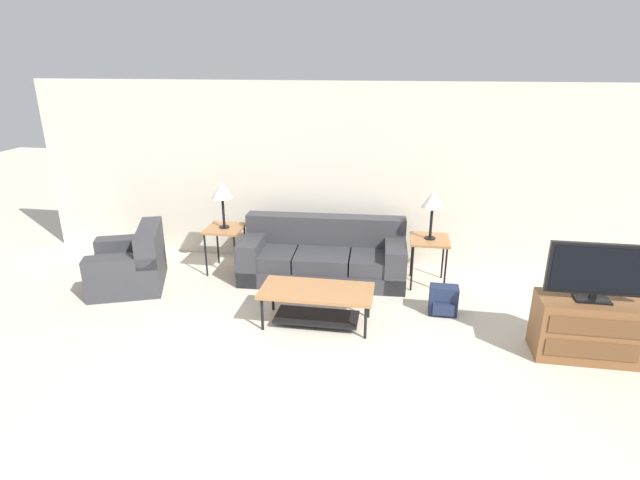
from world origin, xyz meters
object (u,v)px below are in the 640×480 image
at_px(side_table_left, 225,232).
at_px(television, 598,271).
at_px(tv_console, 586,328).
at_px(table_lamp_right, 433,201).
at_px(armchair, 131,265).
at_px(table_lamp_left, 222,192).
at_px(backpack, 443,301).
at_px(side_table_right, 429,244).
at_px(coffee_table, 317,298).
at_px(couch, 323,258).

relative_size(side_table_left, television, 0.70).
height_order(side_table_left, tv_console, side_table_left).
distance_m(side_table_left, table_lamp_right, 2.88).
distance_m(armchair, table_lamp_left, 1.56).
height_order(television, backpack, television).
bearing_deg(side_table_right, armchair, -170.07).
xyz_separation_m(coffee_table, television, (2.80, -0.21, 0.63)).
height_order(side_table_right, table_lamp_right, table_lamp_right).
distance_m(side_table_right, tv_console, 2.15).
distance_m(armchair, side_table_left, 1.32).
bearing_deg(couch, side_table_right, 0.68).
xyz_separation_m(tv_console, television, (0.00, 0.00, 0.63)).
xyz_separation_m(couch, backpack, (1.57, -0.81, -0.12)).
distance_m(coffee_table, side_table_left, 2.02).
height_order(coffee_table, table_lamp_left, table_lamp_left).
xyz_separation_m(side_table_right, backpack, (0.16, -0.83, -0.41)).
xyz_separation_m(armchair, side_table_right, (3.91, 0.68, 0.30)).
distance_m(tv_console, television, 0.63).
bearing_deg(table_lamp_left, table_lamp_right, 0.00).
relative_size(table_lamp_right, backpack, 1.80).
bearing_deg(television, backpack, 153.44).
bearing_deg(tv_console, table_lamp_right, 135.11).
bearing_deg(side_table_right, television, -44.87).
bearing_deg(armchair, table_lamp_left, 32.25).
bearing_deg(table_lamp_left, couch, -0.69).
bearing_deg(armchair, couch, 14.98).
height_order(side_table_left, television, television).
xyz_separation_m(table_lamp_left, tv_console, (4.33, -1.51, -0.85)).
bearing_deg(side_table_left, side_table_right, 0.00).
bearing_deg(tv_console, side_table_left, 160.85).
relative_size(tv_console, television, 1.05).
xyz_separation_m(table_lamp_left, table_lamp_right, (2.82, 0.00, 0.00)).
distance_m(table_lamp_left, backpack, 3.25).
height_order(armchair, side_table_left, armchair).
xyz_separation_m(armchair, table_lamp_left, (1.08, 0.68, 0.88)).
distance_m(couch, table_lamp_right, 1.66).
distance_m(side_table_left, television, 4.60).
height_order(couch, coffee_table, couch).
bearing_deg(side_table_right, side_table_left, 180.00).
distance_m(couch, backpack, 1.77).
bearing_deg(side_table_left, television, -19.14).
distance_m(coffee_table, table_lamp_right, 2.02).
height_order(table_lamp_left, table_lamp_right, same).
relative_size(couch, television, 2.42).
bearing_deg(side_table_left, couch, -0.69).
height_order(armchair, table_lamp_left, table_lamp_left).
bearing_deg(backpack, table_lamp_left, 164.47).
distance_m(table_lamp_left, television, 4.59).
bearing_deg(table_lamp_left, coffee_table, -40.22).
relative_size(coffee_table, side_table_left, 1.95).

